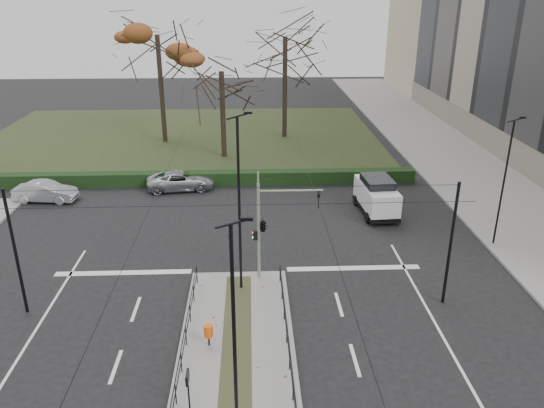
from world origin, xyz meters
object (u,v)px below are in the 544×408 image
Objects in this scene: streetlamp_median_near at (235,338)px; info_panel at (188,383)px; traffic_light at (265,224)px; parked_car_fourth at (181,180)px; white_van at (377,195)px; bare_tree_near at (222,78)px; rust_tree at (157,35)px; streetlamp_sidewalk at (504,182)px; parked_car_second at (46,192)px; streetlamp_median_far at (240,204)px; litter_bin at (208,331)px; bare_tree_center at (285,44)px.

info_panel is at bearing 145.81° from streetlamp_median_near.
traffic_light is 9.93m from info_panel.
white_van reaches higher than parked_car_fourth.
bare_tree_near is at bearing -26.65° from parked_car_fourth.
rust_tree is at bearing 6.23° from parked_car_fourth.
rust_tree is (-5.96, 35.57, 8.22)m from info_panel.
info_panel is 0.40× the size of white_van.
info_panel is at bearing -89.79° from bare_tree_near.
streetlamp_sidewalk is 8.02m from white_van.
parked_car_second is (-13.61, 21.73, -3.45)m from streetlamp_median_near.
bare_tree_near reaches higher than white_van.
info_panel is 30.91m from bare_tree_near.
streetlamp_median_near is 0.91× the size of streetlamp_median_far.
bare_tree_near is (5.85, -5.11, -3.03)m from rust_tree.
litter_bin is 0.08× the size of bare_tree_center.
streetlamp_sidewalk is at bearing 43.75° from streetlamp_median_near.
litter_bin is 33.52m from rust_tree.
traffic_light is at bearing -132.33° from white_van.
rust_tree reaches higher than traffic_light.
litter_bin is 5.94m from streetlamp_median_far.
parked_car_fourth is 1.04× the size of white_van.
parked_car_fourth is at bearing 100.92° from streetlamp_median_near.
rust_tree is at bearing 108.54° from traffic_light.
info_panel is 0.15× the size of bare_tree_center.
streetlamp_median_far is at bearing -126.44° from parked_car_second.
bare_tree_center reaches higher than streetlamp_median_far.
rust_tree is (-7.61, 36.69, 5.68)m from streetlamp_median_near.
rust_tree is at bearing -173.86° from bare_tree_center.
rust_tree reaches higher than white_van.
streetlamp_median_near reaches higher than parked_car_fourth.
bare_tree_near reaches higher than streetlamp_median_near.
white_van is at bearing 65.21° from streetlamp_median_near.
streetlamp_sidewalk is at bearing 38.27° from info_panel.
bare_tree_center is (5.55, 36.81, 7.23)m from info_panel.
traffic_light is at bearing -166.25° from streetlamp_sidewalk.
bare_tree_near is (-1.77, 22.09, 2.26)m from streetlamp_median_far.
info_panel is 36.99m from rust_tree.
rust_tree reaches higher than streetlamp_median_near.
litter_bin is 0.23× the size of parked_car_second.
white_van is at bearing -50.93° from bare_tree_near.
streetlamp_median_near reaches higher than white_van.
rust_tree is at bearing 99.51° from info_panel.
bare_tree_near is at bearing 132.14° from streetlamp_sidewalk.
traffic_light is 28.14m from bare_tree_center.
bare_tree_near is at bearing 97.92° from traffic_light.
bare_tree_near is at bearing 91.05° from litter_bin.
traffic_light is 1.18× the size of parked_car_second.
litter_bin is 18.98m from parked_car_fourth.
streetlamp_median_far is 1.18× the size of streetlamp_sidewalk.
streetlamp_median_near is at bearing -136.25° from streetlamp_sidewalk.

